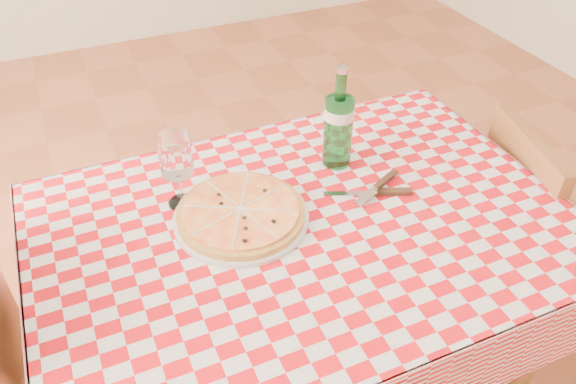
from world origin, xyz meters
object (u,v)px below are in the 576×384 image
at_px(pizza_plate, 241,212).
at_px(wine_glass, 178,171).
at_px(dining_table, 305,252).
at_px(water_bottle, 339,118).
at_px(chair_near, 530,228).

bearing_deg(pizza_plate, wine_glass, 134.62).
bearing_deg(dining_table, water_bottle, 46.54).
relative_size(chair_near, pizza_plate, 2.49).
distance_m(dining_table, water_bottle, 0.36).
distance_m(chair_near, water_bottle, 0.76).
bearing_deg(chair_near, pizza_plate, -172.34).
bearing_deg(chair_near, wine_glass, -178.02).
distance_m(pizza_plate, wine_glass, 0.18).
relative_size(water_bottle, wine_glass, 1.43).
bearing_deg(wine_glass, water_bottle, 0.06).
bearing_deg(water_bottle, pizza_plate, -159.91).
bearing_deg(wine_glass, pizza_plate, -45.38).
distance_m(dining_table, wine_glass, 0.38).
xyz_separation_m(chair_near, pizza_plate, (-0.91, 0.10, 0.31)).
bearing_deg(pizza_plate, water_bottle, 20.09).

